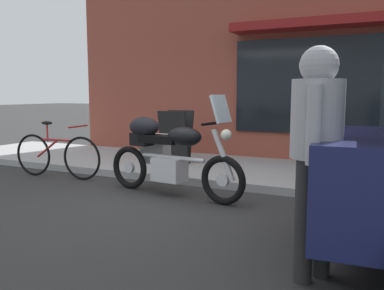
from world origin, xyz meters
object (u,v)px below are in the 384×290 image
(pedestrian_walking, at_px, (316,134))
(sandwich_board_sign, at_px, (176,137))
(touring_motorcycle, at_px, (166,152))
(parked_bicycle, at_px, (57,155))

(pedestrian_walking, bearing_deg, sandwich_board_sign, 130.97)
(touring_motorcycle, distance_m, sandwich_board_sign, 1.90)
(touring_motorcycle, xyz_separation_m, sandwich_board_sign, (-0.78, 1.73, 0.01))
(parked_bicycle, xyz_separation_m, sandwich_board_sign, (1.44, 1.55, 0.22))
(pedestrian_walking, distance_m, sandwich_board_sign, 4.73)
(touring_motorcycle, xyz_separation_m, parked_bicycle, (-2.22, 0.19, -0.22))
(sandwich_board_sign, bearing_deg, parked_bicycle, -132.94)
(sandwich_board_sign, bearing_deg, touring_motorcycle, -65.71)
(touring_motorcycle, distance_m, pedestrian_walking, 2.97)
(parked_bicycle, height_order, pedestrian_walking, pedestrian_walking)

